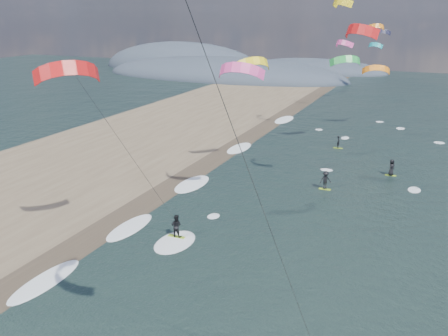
% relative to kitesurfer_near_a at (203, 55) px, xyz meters
% --- Properties ---
extents(wet_sand_strip, '(3.00, 240.00, 0.00)m').
position_rel_kitesurfer_near_a_xyz_m(wet_sand_strip, '(-16.36, 11.80, -15.17)').
color(wet_sand_strip, '#382D23').
rests_on(wet_sand_strip, ground).
extents(coastal_hills, '(80.00, 41.00, 15.00)m').
position_rel_kitesurfer_near_a_xyz_m(coastal_hills, '(-49.20, 109.66, -15.17)').
color(coastal_hills, '#3D4756').
rests_on(coastal_hills, ground).
extents(kitesurfer_near_a, '(7.94, 9.41, 19.48)m').
position_rel_kitesurfer_near_a_xyz_m(kitesurfer_near_a, '(0.00, 0.00, 0.00)').
color(kitesurfer_near_a, '#91BC21').
rests_on(kitesurfer_near_a, ground).
extents(kitesurfer_near_b, '(6.99, 9.33, 14.07)m').
position_rel_kitesurfer_near_a_xyz_m(kitesurfer_near_b, '(-12.91, 12.42, -5.97)').
color(kitesurfer_near_b, '#91BC21').
rests_on(kitesurfer_near_b, ground).
extents(far_kitesurfers, '(8.17, 16.05, 1.82)m').
position_rel_kitesurfer_near_a_xyz_m(far_kitesurfers, '(-1.16, 35.59, -14.29)').
color(far_kitesurfers, '#91BC21').
rests_on(far_kitesurfers, ground).
extents(bg_kite_field, '(13.12, 72.67, 9.83)m').
position_rel_kitesurfer_near_a_xyz_m(bg_kite_field, '(-5.89, 54.73, -3.03)').
color(bg_kite_field, green).
rests_on(bg_kite_field, ground).
extents(shoreline_surf, '(2.40, 79.40, 0.11)m').
position_rel_kitesurfer_near_a_xyz_m(shoreline_surf, '(-15.16, 16.55, -15.17)').
color(shoreline_surf, white).
rests_on(shoreline_surf, ground).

